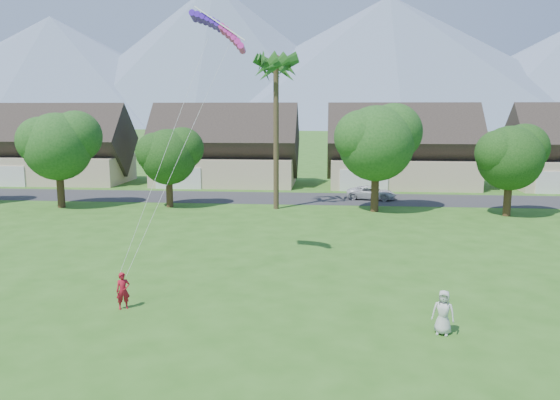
# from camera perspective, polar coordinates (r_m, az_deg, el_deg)

# --- Properties ---
(ground) EXTENTS (500.00, 500.00, 0.00)m
(ground) POSITION_cam_1_polar(r_m,az_deg,el_deg) (17.80, -3.06, -17.57)
(ground) COLOR #2D6019
(ground) RESTS_ON ground
(street) EXTENTS (90.00, 7.00, 0.01)m
(street) POSITION_cam_1_polar(r_m,az_deg,el_deg) (50.40, 2.47, 0.17)
(street) COLOR #2D2D30
(street) RESTS_ON ground
(kite_flyer) EXTENTS (0.67, 0.59, 1.53)m
(kite_flyer) POSITION_cam_1_polar(r_m,az_deg,el_deg) (23.49, -16.08, -9.10)
(kite_flyer) COLOR maroon
(kite_flyer) RESTS_ON ground
(watcher) EXTENTS (0.93, 0.75, 1.65)m
(watcher) POSITION_cam_1_polar(r_m,az_deg,el_deg) (21.01, 16.69, -11.19)
(watcher) COLOR beige
(watcher) RESTS_ON ground
(parked_car) EXTENTS (4.74, 2.88, 1.23)m
(parked_car) POSITION_cam_1_polar(r_m,az_deg,el_deg) (50.40, 9.54, 0.75)
(parked_car) COLOR silver
(parked_car) RESTS_ON ground
(mountain_ridge) EXTENTS (540.00, 240.00, 70.00)m
(mountain_ridge) POSITION_cam_1_polar(r_m,az_deg,el_deg) (276.62, 7.05, 13.67)
(mountain_ridge) COLOR slate
(mountain_ridge) RESTS_ON ground
(houses_row) EXTENTS (72.75, 8.19, 8.86)m
(houses_row) POSITION_cam_1_polar(r_m,az_deg,el_deg) (58.90, 3.40, 4.87)
(houses_row) COLOR beige
(houses_row) RESTS_ON ground
(tree_row) EXTENTS (62.27, 6.67, 8.45)m
(tree_row) POSITION_cam_1_polar(r_m,az_deg,el_deg) (43.87, 0.63, 5.23)
(tree_row) COLOR #47301C
(tree_row) RESTS_ON ground
(fan_palm) EXTENTS (3.00, 3.00, 13.80)m
(fan_palm) POSITION_cam_1_polar(r_m,az_deg,el_deg) (44.57, -0.42, 14.19)
(fan_palm) COLOR #4C3D26
(fan_palm) RESTS_ON ground
(parafoil_kite) EXTENTS (3.12, 1.09, 0.50)m
(parafoil_kite) POSITION_cam_1_polar(r_m,az_deg,el_deg) (27.79, -6.21, 17.47)
(parafoil_kite) COLOR #4B1BCC
(parafoil_kite) RESTS_ON ground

